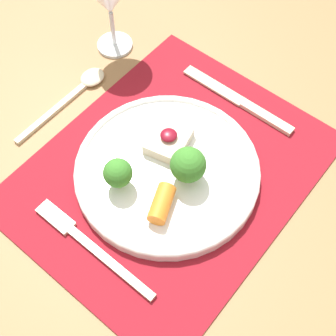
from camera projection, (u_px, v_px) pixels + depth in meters
ground_plane at (169, 301)px, 1.38m from camera, size 8.00×8.00×0.00m
dining_table at (170, 195)px, 0.80m from camera, size 1.57×1.09×0.75m
placemat at (170, 171)px, 0.73m from camera, size 0.47×0.38×0.00m
dinner_plate at (168, 170)px, 0.71m from camera, size 0.29×0.29×0.08m
fork at (86, 242)px, 0.67m from camera, size 0.02×0.22×0.01m
knife at (244, 104)px, 0.80m from camera, size 0.02×0.22×0.01m
spoon at (80, 88)px, 0.82m from camera, size 0.20×0.04×0.01m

